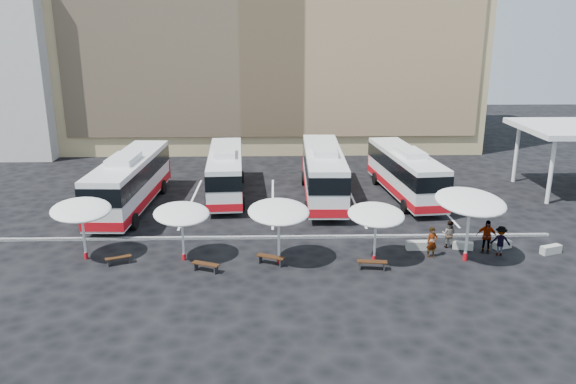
{
  "coord_description": "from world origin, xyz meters",
  "views": [
    {
      "loc": [
        0.12,
        -31.49,
        12.45
      ],
      "look_at": [
        1.0,
        3.0,
        2.2
      ],
      "focal_mm": 35.0,
      "sensor_mm": 36.0,
      "label": 1
    }
  ],
  "objects_px": {
    "bus_2": "(323,171)",
    "sunshade_1": "(182,214)",
    "wood_bench_2": "(271,258)",
    "bus_1": "(226,171)",
    "passenger_2": "(487,236)",
    "bus_3": "(405,171)",
    "wood_bench_0": "(118,259)",
    "conc_bench_1": "(463,245)",
    "conc_bench_3": "(551,250)",
    "sunshade_2": "(279,212)",
    "sunshade_4": "(470,202)",
    "bus_0": "(130,180)",
    "sunshade_3": "(376,215)",
    "wood_bench_3": "(372,263)",
    "passenger_0": "(432,242)",
    "passenger_1": "(449,234)",
    "passenger_3": "(501,241)",
    "conc_bench_2": "(502,245)",
    "sunshade_0": "(81,210)",
    "conc_bench_0": "(418,245)",
    "wood_bench_1": "(206,265)"
  },
  "relations": [
    {
      "from": "wood_bench_1",
      "to": "wood_bench_3",
      "type": "bearing_deg",
      "value": 0.15
    },
    {
      "from": "passenger_3",
      "to": "sunshade_1",
      "type": "bearing_deg",
      "value": 15.44
    },
    {
      "from": "bus_0",
      "to": "sunshade_3",
      "type": "bearing_deg",
      "value": -29.82
    },
    {
      "from": "bus_3",
      "to": "passenger_3",
      "type": "height_order",
      "value": "bus_3"
    },
    {
      "from": "sunshade_0",
      "to": "sunshade_1",
      "type": "height_order",
      "value": "sunshade_0"
    },
    {
      "from": "sunshade_4",
      "to": "passenger_3",
      "type": "height_order",
      "value": "sunshade_4"
    },
    {
      "from": "bus_2",
      "to": "sunshade_1",
      "type": "distance_m",
      "value": 14.37
    },
    {
      "from": "passenger_0",
      "to": "passenger_1",
      "type": "distance_m",
      "value": 1.92
    },
    {
      "from": "bus_2",
      "to": "conc_bench_1",
      "type": "distance_m",
      "value": 12.7
    },
    {
      "from": "sunshade_2",
      "to": "conc_bench_3",
      "type": "height_order",
      "value": "sunshade_2"
    },
    {
      "from": "bus_2",
      "to": "sunshade_1",
      "type": "xyz_separation_m",
      "value": [
        -8.67,
        -11.45,
        0.62
      ]
    },
    {
      "from": "bus_1",
      "to": "sunshade_1",
      "type": "bearing_deg",
      "value": -99.6
    },
    {
      "from": "sunshade_4",
      "to": "wood_bench_3",
      "type": "relative_size",
      "value": 3.05
    },
    {
      "from": "conc_bench_3",
      "to": "passenger_1",
      "type": "height_order",
      "value": "passenger_1"
    },
    {
      "from": "conc_bench_2",
      "to": "wood_bench_3",
      "type": "bearing_deg",
      "value": -161.02
    },
    {
      "from": "sunshade_2",
      "to": "conc_bench_2",
      "type": "height_order",
      "value": "sunshade_2"
    },
    {
      "from": "bus_1",
      "to": "conc_bench_2",
      "type": "height_order",
      "value": "bus_1"
    },
    {
      "from": "sunshade_0",
      "to": "sunshade_4",
      "type": "distance_m",
      "value": 21.03
    },
    {
      "from": "conc_bench_2",
      "to": "conc_bench_3",
      "type": "height_order",
      "value": "conc_bench_3"
    },
    {
      "from": "bus_2",
      "to": "sunshade_3",
      "type": "xyz_separation_m",
      "value": [
        1.8,
        -11.96,
        0.65
      ]
    },
    {
      "from": "sunshade_0",
      "to": "passenger_1",
      "type": "relative_size",
      "value": 2.57
    },
    {
      "from": "wood_bench_3",
      "to": "sunshade_1",
      "type": "bearing_deg",
      "value": 171.45
    },
    {
      "from": "wood_bench_2",
      "to": "passenger_3",
      "type": "height_order",
      "value": "passenger_3"
    },
    {
      "from": "bus_0",
      "to": "passenger_0",
      "type": "height_order",
      "value": "bus_0"
    },
    {
      "from": "bus_2",
      "to": "conc_bench_2",
      "type": "relative_size",
      "value": 11.44
    },
    {
      "from": "bus_1",
      "to": "wood_bench_2",
      "type": "distance_m",
      "value": 13.73
    },
    {
      "from": "sunshade_0",
      "to": "wood_bench_2",
      "type": "relative_size",
      "value": 2.64
    },
    {
      "from": "sunshade_0",
      "to": "sunshade_3",
      "type": "relative_size",
      "value": 1.23
    },
    {
      "from": "sunshade_2",
      "to": "passenger_1",
      "type": "distance_m",
      "value": 10.34
    },
    {
      "from": "wood_bench_0",
      "to": "conc_bench_3",
      "type": "bearing_deg",
      "value": 2.12
    },
    {
      "from": "conc_bench_2",
      "to": "conc_bench_1",
      "type": "bearing_deg",
      "value": -178.27
    },
    {
      "from": "bus_1",
      "to": "passenger_2",
      "type": "height_order",
      "value": "bus_1"
    },
    {
      "from": "sunshade_4",
      "to": "sunshade_2",
      "type": "bearing_deg",
      "value": -179.4
    },
    {
      "from": "passenger_2",
      "to": "bus_0",
      "type": "bearing_deg",
      "value": 179.67
    },
    {
      "from": "wood_bench_2",
      "to": "conc_bench_2",
      "type": "relative_size",
      "value": 1.44
    },
    {
      "from": "sunshade_2",
      "to": "passenger_3",
      "type": "relative_size",
      "value": 2.28
    },
    {
      "from": "sunshade_1",
      "to": "conc_bench_2",
      "type": "relative_size",
      "value": 3.61
    },
    {
      "from": "wood_bench_0",
      "to": "passenger_1",
      "type": "bearing_deg",
      "value": 5.87
    },
    {
      "from": "bus_0",
      "to": "wood_bench_0",
      "type": "distance_m",
      "value": 10.07
    },
    {
      "from": "sunshade_4",
      "to": "conc_bench_3",
      "type": "height_order",
      "value": "sunshade_4"
    },
    {
      "from": "bus_3",
      "to": "sunshade_1",
      "type": "relative_size",
      "value": 2.99
    },
    {
      "from": "bus_3",
      "to": "sunshade_1",
      "type": "xyz_separation_m",
      "value": [
        -14.85,
        -11.81,
        0.76
      ]
    },
    {
      "from": "sunshade_3",
      "to": "wood_bench_3",
      "type": "relative_size",
      "value": 2.14
    },
    {
      "from": "wood_bench_2",
      "to": "bus_1",
      "type": "bearing_deg",
      "value": 104.69
    },
    {
      "from": "sunshade_3",
      "to": "passenger_2",
      "type": "height_order",
      "value": "sunshade_3"
    },
    {
      "from": "wood_bench_2",
      "to": "conc_bench_0",
      "type": "distance_m",
      "value": 8.72
    },
    {
      "from": "wood_bench_1",
      "to": "conc_bench_1",
      "type": "height_order",
      "value": "wood_bench_1"
    },
    {
      "from": "bus_3",
      "to": "wood_bench_0",
      "type": "xyz_separation_m",
      "value": [
        -18.32,
        -12.31,
        -1.61
      ]
    },
    {
      "from": "bus_0",
      "to": "conc_bench_3",
      "type": "xyz_separation_m",
      "value": [
        25.78,
        -8.89,
        -1.84
      ]
    },
    {
      "from": "conc_bench_1",
      "to": "conc_bench_3",
      "type": "xyz_separation_m",
      "value": [
        4.8,
        -0.78,
        0.02
      ]
    }
  ]
}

